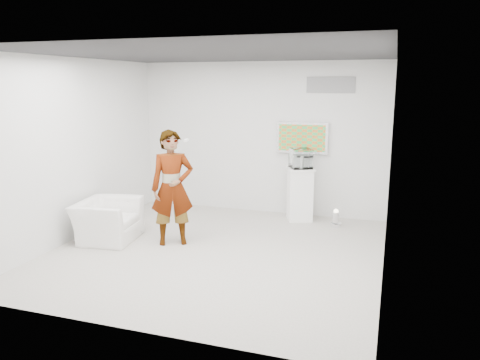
{
  "coord_description": "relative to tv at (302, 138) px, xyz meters",
  "views": [
    {
      "loc": [
        2.52,
        -6.47,
        2.6
      ],
      "look_at": [
        0.19,
        0.6,
        1.04
      ],
      "focal_mm": 35.0,
      "sensor_mm": 36.0,
      "label": 1
    }
  ],
  "objects": [
    {
      "name": "floor_uplight",
      "position": [
        0.76,
        -0.55,
        -1.39
      ],
      "size": [
        0.24,
        0.24,
        0.31
      ],
      "primitive_type": "cylinder",
      "rotation": [
        0.0,
        0.0,
        0.22
      ],
      "color": "white",
      "rests_on": "room"
    },
    {
      "name": "pedestal",
      "position": [
        0.04,
        -0.32,
        -1.04
      ],
      "size": [
        0.63,
        0.63,
        1.01
      ],
      "primitive_type": "cube",
      "rotation": [
        0.0,
        0.0,
        0.36
      ],
      "color": "white",
      "rests_on": "room"
    },
    {
      "name": "person",
      "position": [
        -1.66,
        -2.3,
        -0.62
      ],
      "size": [
        0.81,
        0.72,
        1.87
      ],
      "primitive_type": "imported",
      "rotation": [
        0.0,
        0.0,
        0.51
      ],
      "color": "white",
      "rests_on": "room"
    },
    {
      "name": "tv",
      "position": [
        0.0,
        0.0,
        0.0
      ],
      "size": [
        1.0,
        0.08,
        0.6
      ],
      "primitive_type": "cube",
      "color": "silver",
      "rests_on": "room"
    },
    {
      "name": "room",
      "position": [
        -0.85,
        -2.45,
        -0.05
      ],
      "size": [
        5.01,
        5.01,
        3.0
      ],
      "color": "beige",
      "rests_on": "ground"
    },
    {
      "name": "vitrine",
      "position": [
        0.04,
        -0.32,
        -0.35
      ],
      "size": [
        0.5,
        0.5,
        0.37
      ],
      "primitive_type": "cube",
      "rotation": [
        0.0,
        0.0,
        0.5
      ],
      "color": "white",
      "rests_on": "pedestal"
    },
    {
      "name": "armchair",
      "position": [
        -2.79,
        -2.48,
        -1.21
      ],
      "size": [
        1.03,
        1.14,
        0.67
      ],
      "primitive_type": "imported",
      "rotation": [
        0.0,
        0.0,
        1.7
      ],
      "color": "white",
      "rests_on": "room"
    },
    {
      "name": "logo_decal",
      "position": [
        0.5,
        0.04,
        1.0
      ],
      "size": [
        0.9,
        0.02,
        0.3
      ],
      "primitive_type": "cube",
      "color": "gray",
      "rests_on": "room"
    },
    {
      "name": "wii_remote",
      "position": [
        -1.51,
        -2.05,
        0.13
      ],
      "size": [
        0.05,
        0.14,
        0.04
      ],
      "primitive_type": "cube",
      "rotation": [
        0.0,
        0.0,
        0.08
      ],
      "color": "white",
      "rests_on": "person"
    },
    {
      "name": "console",
      "position": [
        0.04,
        -0.32,
        -0.42
      ],
      "size": [
        0.08,
        0.17,
        0.23
      ],
      "primitive_type": "cube",
      "rotation": [
        0.0,
        0.0,
        0.17
      ],
      "color": "white",
      "rests_on": "pedestal"
    }
  ]
}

